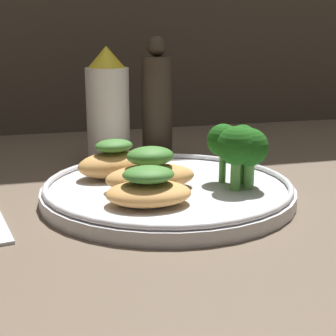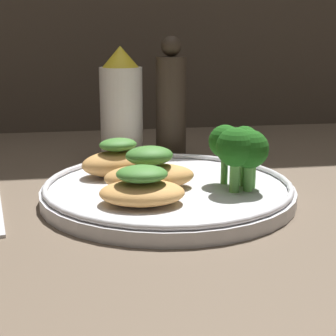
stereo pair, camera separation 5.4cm
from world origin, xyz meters
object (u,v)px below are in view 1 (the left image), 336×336
object	(u,v)px
broccoli_bunch	(240,146)
pepper_grinder	(157,104)
plate	(168,190)
sauce_bottle	(108,108)

from	to	relation	value
broccoli_bunch	pepper_grinder	distance (cm)	20.85
plate	pepper_grinder	xyz separation A→B (cm)	(3.53, 18.29, 6.70)
plate	sauce_bottle	size ratio (longest dim) A/B	1.72
broccoli_bunch	sauce_bottle	xyz separation A→B (cm)	(-10.48, 20.45, 1.67)
pepper_grinder	plate	bearing A→B (deg)	-100.93
sauce_bottle	pepper_grinder	size ratio (longest dim) A/B	0.92
plate	pepper_grinder	distance (cm)	19.79
plate	sauce_bottle	distance (cm)	19.68
plate	sauce_bottle	xyz separation A→B (cm)	(-3.33, 18.29, 6.46)
sauce_bottle	pepper_grinder	bearing A→B (deg)	0.00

